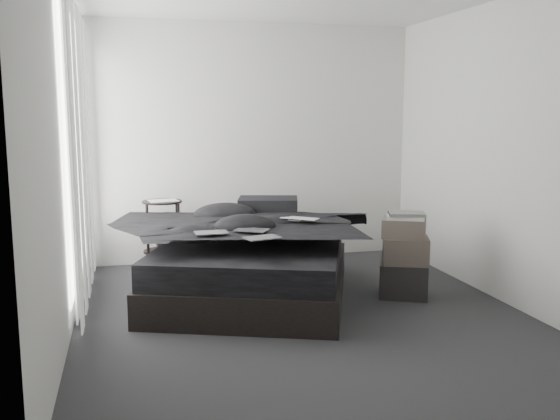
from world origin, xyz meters
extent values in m
cube|color=#2C2C2E|center=(0.00, 0.00, 0.00)|extent=(3.60, 4.20, 0.01)
cube|color=silver|center=(0.00, 2.10, 1.30)|extent=(3.60, 0.01, 2.60)
cube|color=silver|center=(0.00, -2.10, 1.30)|extent=(3.60, 0.01, 2.60)
cube|color=silver|center=(-1.80, 0.00, 1.30)|extent=(0.01, 4.20, 2.60)
cube|color=silver|center=(1.80, 0.00, 1.30)|extent=(0.01, 4.20, 2.60)
cube|color=white|center=(-1.78, 0.90, 1.35)|extent=(0.02, 2.00, 2.30)
cube|color=white|center=(-1.73, 0.90, 1.28)|extent=(0.06, 2.12, 2.48)
cube|color=black|center=(-0.28, 0.65, 0.14)|extent=(2.22, 2.52, 0.28)
cube|color=black|center=(-0.28, 0.65, 0.40)|extent=(2.14, 2.44, 0.22)
imported|color=black|center=(-0.30, 0.61, 0.63)|extent=(2.08, 2.22, 0.24)
cube|color=black|center=(-0.04, 1.43, 0.58)|extent=(0.74, 0.62, 0.14)
cube|color=black|center=(0.02, 1.39, 0.72)|extent=(0.67, 0.54, 0.13)
imported|color=silver|center=(0.10, 0.57, 0.77)|extent=(0.40, 0.38, 0.03)
cube|color=black|center=(-0.71, 0.22, 0.76)|extent=(0.27, 0.18, 0.01)
cube|color=black|center=(-0.37, 0.26, 0.76)|extent=(0.32, 0.29, 0.01)
cube|color=black|center=(-0.36, -0.08, 0.77)|extent=(0.30, 0.23, 0.01)
cylinder|color=black|center=(-1.02, 1.66, 0.37)|extent=(0.41, 0.41, 0.74)
cube|color=white|center=(-1.01, 1.65, 0.75)|extent=(0.32, 0.26, 0.01)
cube|color=black|center=(-1.28, 0.59, 0.06)|extent=(0.15, 0.19, 0.12)
cube|color=black|center=(1.02, 0.30, 0.15)|extent=(0.52, 0.47, 0.31)
cube|color=#534941|center=(1.02, 0.29, 0.43)|extent=(0.48, 0.43, 0.24)
cube|color=#534941|center=(1.01, 0.30, 0.63)|extent=(0.47, 0.44, 0.16)
cube|color=silver|center=(1.02, 0.30, 0.73)|extent=(0.40, 0.37, 0.03)
cube|color=silver|center=(1.02, 0.29, 0.76)|extent=(0.37, 0.33, 0.03)
camera|label=1|loc=(-1.35, -4.70, 1.64)|focal=40.00mm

